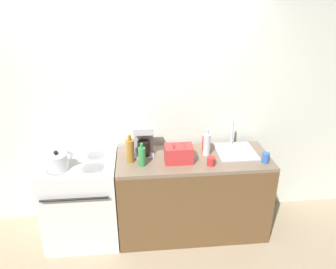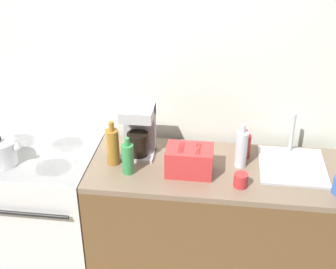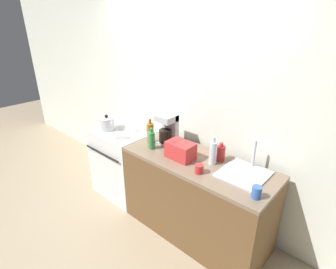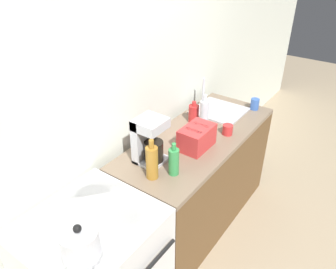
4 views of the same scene
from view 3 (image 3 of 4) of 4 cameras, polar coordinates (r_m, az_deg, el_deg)
ground_plane at (r=3.29m, az=-6.18°, el=-18.33°), size 12.00×12.00×0.00m
wall_back at (r=3.10m, az=2.85°, el=6.94°), size 8.00×0.05×2.60m
stove at (r=3.58m, az=-9.08°, el=-5.48°), size 0.74×0.71×0.91m
counter_block at (r=2.89m, az=6.07°, el=-13.50°), size 1.58×0.64×0.91m
kettle at (r=3.40m, az=-13.12°, el=2.34°), size 0.24×0.19×0.20m
toaster at (r=2.63m, az=2.72°, el=-3.46°), size 0.28×0.18×0.17m
coffee_maker at (r=2.93m, az=-0.09°, el=1.33°), size 0.20×0.19×0.34m
sink_tray at (r=2.50m, az=16.22°, el=-8.01°), size 0.40×0.43×0.28m
bottle_green at (r=2.82m, az=-3.60°, el=-1.22°), size 0.07×0.07×0.24m
bottle_amber at (r=2.94m, az=-3.89°, el=0.34°), size 0.08×0.08×0.29m
bottle_red at (r=2.64m, az=11.38°, el=-3.98°), size 0.09×0.09×0.19m
bottle_clear at (r=2.55m, az=9.76°, el=-3.92°), size 0.07×0.07×0.29m
cup_red at (r=2.42m, az=6.78°, el=-7.43°), size 0.08×0.08×0.08m
cup_blue at (r=2.21m, az=18.72°, el=-11.82°), size 0.08×0.08×0.10m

